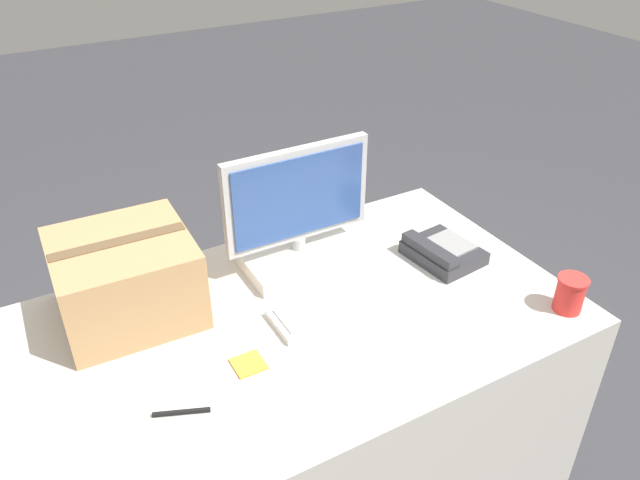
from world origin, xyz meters
TOP-DOWN VIEW (x-y plane):
  - office_desk at (0.00, 0.00)m, footprint 1.80×0.90m
  - monitor at (0.26, 0.25)m, footprint 0.46×0.26m
  - keyboard at (0.27, -0.02)m, footprint 0.42×0.14m
  - desk_phone at (0.66, 0.03)m, footprint 0.20×0.24m
  - paper_cup_right at (0.81, -0.34)m, footprint 0.08×0.08m
  - cardboard_box at (-0.26, 0.25)m, footprint 0.37×0.36m
  - pen_marker at (-0.26, -0.18)m, footprint 0.13×0.06m
  - sticky_note_pad at (-0.06, -0.10)m, footprint 0.08×0.08m

SIDE VIEW (x-z plane):
  - office_desk at x=0.00m, z-range 0.00..0.72m
  - sticky_note_pad at x=-0.06m, z-range 0.72..0.72m
  - pen_marker at x=-0.26m, z-range 0.72..0.73m
  - keyboard at x=0.27m, z-range 0.72..0.74m
  - desk_phone at x=0.66m, z-range 0.71..0.78m
  - paper_cup_right at x=0.81m, z-range 0.72..0.82m
  - cardboard_box at x=-0.26m, z-range 0.72..0.95m
  - monitor at x=0.26m, z-range 0.66..1.04m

